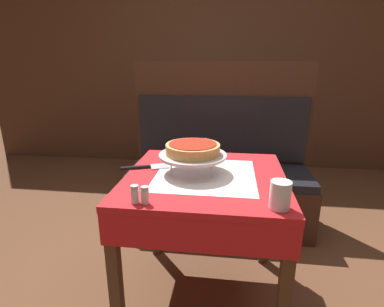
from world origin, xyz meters
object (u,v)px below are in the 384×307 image
(dining_table_rear, at_px, (199,125))
(pizza_server, at_px, (147,167))
(deep_dish_pizza, at_px, (193,149))
(booth_bench, at_px, (219,180))
(napkin_holder, at_px, (198,146))
(salt_shaker, at_px, (135,194))
(pepper_shaker, at_px, (145,195))
(water_glass_near, at_px, (280,195))
(condiment_caddy, at_px, (196,107))
(pizza_pan_stand, at_px, (193,156))
(dining_table_front, at_px, (205,194))

(dining_table_rear, relative_size, pizza_server, 3.03)
(deep_dish_pizza, bearing_deg, dining_table_rear, 95.06)
(booth_bench, xyz_separation_m, napkin_holder, (-0.11, -0.51, 0.42))
(salt_shaker, xyz_separation_m, pepper_shaker, (0.04, 0.00, -0.00))
(booth_bench, distance_m, water_glass_near, 1.27)
(booth_bench, xyz_separation_m, condiment_caddy, (-0.29, 0.95, 0.44))
(pizza_pan_stand, relative_size, salt_shaker, 4.58)
(deep_dish_pizza, xyz_separation_m, pepper_shaker, (-0.14, -0.36, -0.09))
(pizza_pan_stand, bearing_deg, dining_table_front, -18.93)
(booth_bench, bearing_deg, pizza_server, -114.00)
(pizza_pan_stand, bearing_deg, salt_shaker, -116.92)
(pepper_shaker, bearing_deg, pizza_server, 104.98)
(deep_dish_pizza, xyz_separation_m, water_glass_near, (0.37, -0.33, -0.07))
(deep_dish_pizza, xyz_separation_m, condiment_caddy, (-0.19, 1.78, -0.06))
(salt_shaker, bearing_deg, napkin_holder, 75.64)
(dining_table_rear, xyz_separation_m, deep_dish_pizza, (0.15, -1.69, 0.24))
(pepper_shaker, relative_size, condiment_caddy, 0.38)
(booth_bench, relative_size, water_glass_near, 12.96)
(water_glass_near, bearing_deg, dining_table_rear, 104.42)
(booth_bench, relative_size, pizza_pan_stand, 4.18)
(booth_bench, bearing_deg, pizza_pan_stand, -97.24)
(water_glass_near, height_order, pepper_shaker, water_glass_near)
(dining_table_rear, height_order, napkin_holder, napkin_holder)
(booth_bench, bearing_deg, dining_table_rear, 106.54)
(pizza_pan_stand, relative_size, water_glass_near, 3.10)
(dining_table_rear, bearing_deg, booth_bench, -73.46)
(pizza_server, distance_m, pepper_shaker, 0.41)
(deep_dish_pizza, distance_m, salt_shaker, 0.41)
(booth_bench, relative_size, deep_dish_pizza, 5.28)
(booth_bench, xyz_separation_m, deep_dish_pizza, (-0.11, -0.83, 0.50))
(pizza_pan_stand, height_order, napkin_holder, pizza_pan_stand)
(salt_shaker, height_order, pepper_shaker, salt_shaker)
(napkin_holder, bearing_deg, pepper_shaker, -101.12)
(salt_shaker, bearing_deg, dining_table_rear, 89.11)
(napkin_holder, bearing_deg, deep_dish_pizza, -88.50)
(water_glass_near, distance_m, salt_shaker, 0.55)
(dining_table_front, height_order, pizza_pan_stand, pizza_pan_stand)
(dining_table_rear, distance_m, water_glass_near, 2.10)
(booth_bench, distance_m, pepper_shaker, 1.28)
(water_glass_near, relative_size, pepper_shaker, 1.54)
(napkin_holder, bearing_deg, pizza_server, -130.47)
(dining_table_front, xyz_separation_m, pepper_shaker, (-0.21, -0.34, 0.14))
(pizza_pan_stand, distance_m, napkin_holder, 0.32)
(dining_table_front, distance_m, pepper_shaker, 0.42)
(pizza_server, height_order, pepper_shaker, pepper_shaker)
(water_glass_near, bearing_deg, pepper_shaker, -177.07)
(pizza_pan_stand, bearing_deg, napkin_holder, 91.50)
(pepper_shaker, xyz_separation_m, napkin_holder, (0.13, 0.68, 0.01))
(dining_table_rear, xyz_separation_m, condiment_caddy, (-0.04, 0.08, 0.18))
(dining_table_front, height_order, condiment_caddy, condiment_caddy)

